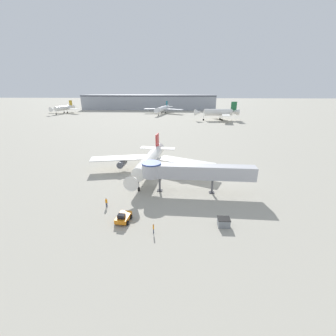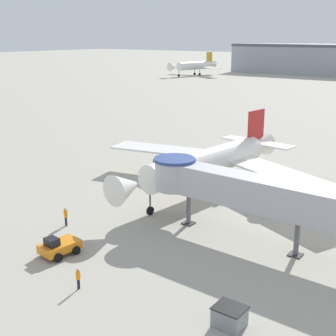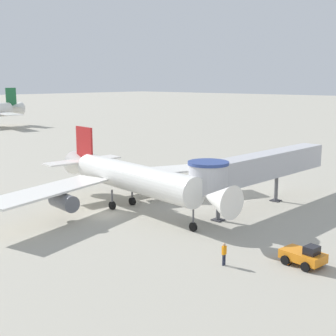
{
  "view_description": "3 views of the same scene",
  "coord_description": "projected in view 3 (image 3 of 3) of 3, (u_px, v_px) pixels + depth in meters",
  "views": [
    {
      "loc": [
        10.3,
        -54.01,
        21.28
      ],
      "look_at": [
        8.03,
        -7.03,
        4.15
      ],
      "focal_mm": 24.0,
      "sensor_mm": 36.0,
      "label": 1
    },
    {
      "loc": [
        29.82,
        -45.94,
        17.96
      ],
      "look_at": [
        2.65,
        -8.39,
        4.66
      ],
      "focal_mm": 50.0,
      "sensor_mm": 36.0,
      "label": 2
    },
    {
      "loc": [
        -31.56,
        -37.57,
        14.29
      ],
      "look_at": [
        4.52,
        -4.88,
        5.13
      ],
      "focal_mm": 50.0,
      "sensor_mm": 36.0,
      "label": 3
    }
  ],
  "objects": [
    {
      "name": "ground_plane",
      "position": [
        106.0,
        215.0,
        50.42
      ],
      "size": [
        800.0,
        800.0,
        0.0
      ],
      "primitive_type": "plane",
      "color": "#A8A393"
    },
    {
      "name": "main_airplane",
      "position": [
        130.0,
        178.0,
        51.65
      ],
      "size": [
        33.01,
        27.09,
        8.61
      ],
      "rotation": [
        0.0,
        0.0,
        -0.12
      ],
      "color": "white",
      "rests_on": "ground_plane"
    },
    {
      "name": "jet_bridge",
      "position": [
        255.0,
        168.0,
        52.05
      ],
      "size": [
        23.46,
        4.18,
        6.4
      ],
      "rotation": [
        0.0,
        0.0,
        -0.04
      ],
      "color": "#B7B7BC",
      "rests_on": "ground_plane"
    },
    {
      "name": "pushback_tug_orange",
      "position": [
        304.0,
        256.0,
        36.58
      ],
      "size": [
        2.56,
        3.5,
        1.74
      ],
      "rotation": [
        0.0,
        0.0,
        -0.12
      ],
      "color": "orange",
      "rests_on": "ground_plane"
    },
    {
      "name": "traffic_cone_apron_front",
      "position": [
        288.0,
        261.0,
        36.66
      ],
      "size": [
        0.39,
        0.39,
        0.65
      ],
      "color": "black",
      "rests_on": "ground_plane"
    },
    {
      "name": "traffic_cone_starboard_wing",
      "position": [
        217.0,
        190.0,
        60.23
      ],
      "size": [
        0.42,
        0.42,
        0.69
      ],
      "color": "black",
      "rests_on": "ground_plane"
    },
    {
      "name": "ground_crew_wing_walker",
      "position": [
        224.0,
        252.0,
        36.48
      ],
      "size": [
        0.38,
        0.26,
        1.84
      ],
      "rotation": [
        0.0,
        0.0,
        2.97
      ],
      "color": "#1E2338",
      "rests_on": "ground_plane"
    }
  ]
}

